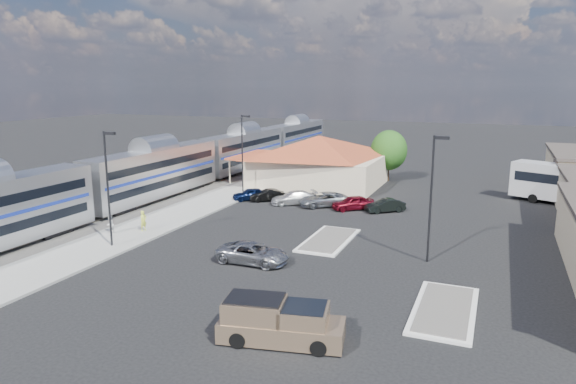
% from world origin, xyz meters
% --- Properties ---
extents(ground, '(280.00, 280.00, 0.00)m').
position_xyz_m(ground, '(0.00, 0.00, 0.00)').
color(ground, black).
rests_on(ground, ground).
extents(railbed, '(16.00, 100.00, 0.12)m').
position_xyz_m(railbed, '(-21.00, 8.00, 0.06)').
color(railbed, '#4C4944').
rests_on(railbed, ground).
extents(platform, '(5.50, 92.00, 0.18)m').
position_xyz_m(platform, '(-12.00, 6.00, 0.09)').
color(platform, gray).
rests_on(platform, ground).
extents(passenger_train, '(3.00, 104.00, 5.55)m').
position_xyz_m(passenger_train, '(-18.00, 9.19, 2.87)').
color(passenger_train, silver).
rests_on(passenger_train, ground).
extents(freight_cars, '(2.80, 46.00, 4.00)m').
position_xyz_m(freight_cars, '(-24.00, 5.98, 1.93)').
color(freight_cars, black).
rests_on(freight_cars, ground).
extents(station_depot, '(18.35, 12.24, 6.20)m').
position_xyz_m(station_depot, '(-4.56, 24.00, 3.13)').
color(station_depot, '#CAB893').
rests_on(station_depot, ground).
extents(traffic_island_south, '(3.30, 7.50, 0.21)m').
position_xyz_m(traffic_island_south, '(4.00, 2.00, 0.10)').
color(traffic_island_south, silver).
rests_on(traffic_island_south, ground).
extents(traffic_island_north, '(3.30, 7.50, 0.21)m').
position_xyz_m(traffic_island_north, '(14.00, -8.00, 0.10)').
color(traffic_island_north, silver).
rests_on(traffic_island_north, ground).
extents(lamp_plat_s, '(1.08, 0.25, 9.00)m').
position_xyz_m(lamp_plat_s, '(-10.90, -6.00, 5.34)').
color(lamp_plat_s, black).
rests_on(lamp_plat_s, ground).
extents(lamp_plat_n, '(1.08, 0.25, 9.00)m').
position_xyz_m(lamp_plat_n, '(-10.90, 16.00, 5.34)').
color(lamp_plat_n, black).
rests_on(lamp_plat_n, ground).
extents(lamp_lot, '(1.08, 0.25, 9.00)m').
position_xyz_m(lamp_lot, '(12.10, 0.00, 5.34)').
color(lamp_lot, black).
rests_on(lamp_lot, ground).
extents(tree_depot, '(4.71, 4.71, 6.63)m').
position_xyz_m(tree_depot, '(3.00, 30.00, 4.02)').
color(tree_depot, '#382314').
rests_on(tree_depot, ground).
extents(pickup_truck, '(6.40, 3.38, 2.10)m').
position_xyz_m(pickup_truck, '(6.96, -14.61, 1.00)').
color(pickup_truck, '#92765A').
rests_on(pickup_truck, ground).
extents(suv, '(5.24, 2.47, 1.45)m').
position_xyz_m(suv, '(0.63, -4.98, 0.72)').
color(suv, '#95969C').
rests_on(suv, ground).
extents(person_a, '(0.52, 0.70, 1.74)m').
position_xyz_m(person_a, '(-11.30, -1.72, 1.05)').
color(person_a, '#CFDD45').
rests_on(person_a, platform).
extents(person_b, '(0.69, 0.83, 1.56)m').
position_xyz_m(person_b, '(-13.32, -3.50, 0.96)').
color(person_b, silver).
rests_on(person_b, platform).
extents(parked_car_a, '(4.04, 3.68, 1.33)m').
position_xyz_m(parked_car_a, '(-8.50, 12.97, 0.67)').
color(parked_car_a, '#0D1A42').
rests_on(parked_car_a, ground).
extents(parked_car_b, '(3.94, 3.30, 1.27)m').
position_xyz_m(parked_car_b, '(-6.64, 13.27, 0.64)').
color(parked_car_b, black).
rests_on(parked_car_b, ground).
extents(parked_car_c, '(5.06, 4.48, 1.41)m').
position_xyz_m(parked_car_c, '(-3.44, 12.97, 0.70)').
color(parked_car_c, silver).
rests_on(parked_car_c, ground).
extents(parked_car_d, '(5.62, 5.13, 1.46)m').
position_xyz_m(parked_car_d, '(-0.24, 13.27, 0.73)').
color(parked_car_d, gray).
rests_on(parked_car_d, ground).
extents(parked_car_e, '(4.39, 3.99, 1.45)m').
position_xyz_m(parked_car_e, '(2.96, 12.97, 0.72)').
color(parked_car_e, maroon).
rests_on(parked_car_e, ground).
extents(parked_car_f, '(3.94, 3.55, 1.30)m').
position_xyz_m(parked_car_f, '(6.16, 13.27, 0.65)').
color(parked_car_f, black).
rests_on(parked_car_f, ground).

